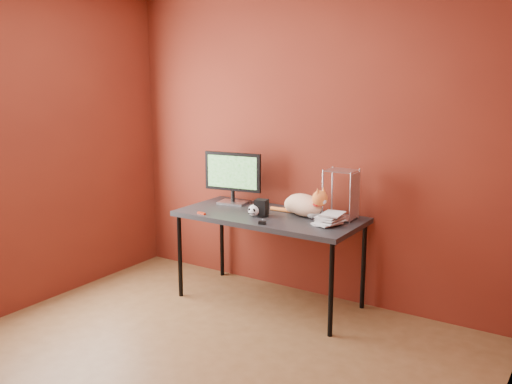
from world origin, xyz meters
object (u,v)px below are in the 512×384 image
Objects in this scene: monitor at (233,175)px; cat at (304,205)px; book_stack at (324,156)px; desk at (269,220)px; skull_mug at (254,210)px; speaker at (261,208)px.

monitor is 0.74m from cat.
book_stack reaches higher than monitor.
cat is at bearing 23.75° from desk.
monitor is 5.31× the size of skull_mug.
cat is 4.06× the size of speaker.
desk is 0.58m from monitor.
speaker reaches higher than desk.
cat is 5.65× the size of skull_mug.
skull_mug is 0.09× the size of book_stack.
monitor reaches higher than speaker.
cat reaches higher than skull_mug.
monitor is 0.50× the size of book_stack.
monitor is at bearing 170.26° from book_stack.
cat is 0.40m from skull_mug.
monitor is at bearing 141.14° from speaker.
monitor is (-0.47, 0.16, 0.30)m from desk.
desk is 11.06× the size of speaker.
skull_mug is at bearing -121.35° from desk.
book_stack is (0.94, -0.16, 0.26)m from monitor.
monitor is at bearing 139.52° from skull_mug.
monitor reaches higher than cat.
book_stack is (0.54, 0.11, 0.46)m from skull_mug.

